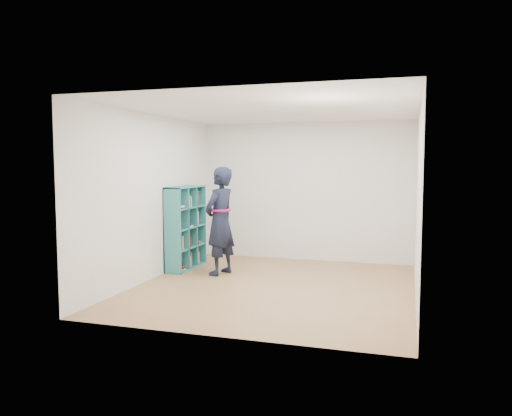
% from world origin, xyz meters
% --- Properties ---
extents(floor, '(4.50, 4.50, 0.00)m').
position_xyz_m(floor, '(0.00, 0.00, 0.00)').
color(floor, '#976C44').
rests_on(floor, ground).
extents(ceiling, '(4.50, 4.50, 0.00)m').
position_xyz_m(ceiling, '(0.00, 0.00, 2.60)').
color(ceiling, white).
rests_on(ceiling, wall_back).
extents(wall_left, '(0.02, 4.50, 2.60)m').
position_xyz_m(wall_left, '(-2.00, 0.00, 1.30)').
color(wall_left, silver).
rests_on(wall_left, floor).
extents(wall_right, '(0.02, 4.50, 2.60)m').
position_xyz_m(wall_right, '(2.00, 0.00, 1.30)').
color(wall_right, silver).
rests_on(wall_right, floor).
extents(wall_back, '(4.00, 0.02, 2.60)m').
position_xyz_m(wall_back, '(0.00, 2.25, 1.30)').
color(wall_back, silver).
rests_on(wall_back, floor).
extents(wall_front, '(4.00, 0.02, 2.60)m').
position_xyz_m(wall_front, '(0.00, -2.25, 1.30)').
color(wall_front, silver).
rests_on(wall_front, floor).
extents(bookshelf, '(0.31, 1.08, 1.44)m').
position_xyz_m(bookshelf, '(-1.86, 0.87, 0.70)').
color(bookshelf, teal).
rests_on(bookshelf, floor).
extents(person, '(0.58, 0.74, 1.78)m').
position_xyz_m(person, '(-1.08, 0.58, 0.89)').
color(person, black).
rests_on(person, floor).
extents(smartphone, '(0.01, 0.12, 0.14)m').
position_xyz_m(smartphone, '(-1.18, 0.69, 1.01)').
color(smartphone, silver).
rests_on(smartphone, person).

